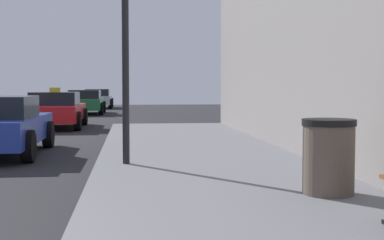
{
  "coord_description": "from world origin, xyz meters",
  "views": [
    {
      "loc": [
        2.61,
        -3.6,
        1.49
      ],
      "look_at": [
        3.51,
        4.46,
        0.99
      ],
      "focal_mm": 51.6,
      "sensor_mm": 36.0,
      "label": 1
    }
  ],
  "objects": [
    {
      "name": "street_lamp",
      "position": [
        2.53,
        5.91,
        2.87
      ],
      "size": [
        0.36,
        0.36,
        3.93
      ],
      "color": "black",
      "rests_on": "sidewalk"
    },
    {
      "name": "trash_bin",
      "position": [
        5.04,
        2.93,
        0.62
      ],
      "size": [
        0.66,
        0.66,
        0.93
      ],
      "color": "brown",
      "rests_on": "sidewalk"
    },
    {
      "name": "car_red",
      "position": [
        0.0,
        16.2,
        0.65
      ],
      "size": [
        1.96,
        4.16,
        1.43
      ],
      "color": "red",
      "rests_on": "ground_plane"
    },
    {
      "name": "car_silver",
      "position": [
        0.46,
        33.62,
        0.65
      ],
      "size": [
        1.95,
        4.29,
        1.27
      ],
      "color": "#B7B7BF",
      "rests_on": "ground_plane"
    },
    {
      "name": "car_green",
      "position": [
        0.26,
        25.9,
        0.65
      ],
      "size": [
        1.97,
        4.53,
        1.27
      ],
      "color": "#196638",
      "rests_on": "ground_plane"
    }
  ]
}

